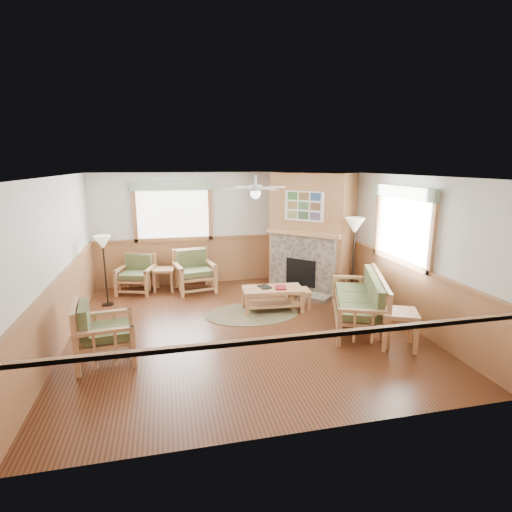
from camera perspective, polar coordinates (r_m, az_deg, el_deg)
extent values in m
cube|color=#532A17|center=(7.36, -1.87, -10.16)|extent=(6.00, 6.00, 0.01)
cube|color=white|center=(6.77, -2.04, 11.38)|extent=(6.00, 6.00, 0.01)
cube|color=silver|center=(9.85, -5.23, 3.97)|extent=(6.00, 0.02, 2.70)
cube|color=silver|center=(4.16, 5.93, -8.88)|extent=(6.00, 0.02, 2.70)
cube|color=silver|center=(7.04, -26.68, -1.05)|extent=(0.02, 6.00, 2.70)
cube|color=silver|center=(8.05, 19.54, 1.21)|extent=(0.02, 6.00, 2.70)
cylinder|color=brown|center=(7.96, -0.54, -8.25)|extent=(2.05, 2.05, 0.01)
cube|color=maroon|center=(7.98, 3.54, -4.41)|extent=(0.28, 0.34, 0.03)
cube|color=black|center=(8.02, 1.23, -4.34)|extent=(0.26, 0.31, 0.03)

